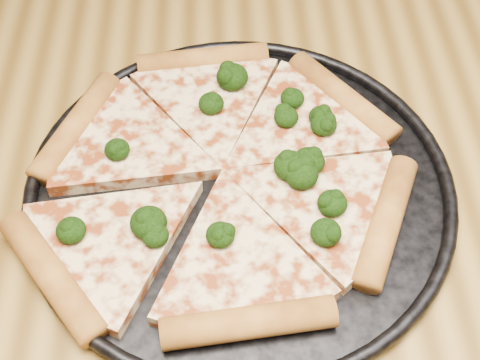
{
  "coord_description": "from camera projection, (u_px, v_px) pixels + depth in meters",
  "views": [
    {
      "loc": [
        -0.11,
        -0.38,
        1.22
      ],
      "look_at": [
        -0.09,
        -0.03,
        0.77
      ],
      "focal_mm": 49.75,
      "sensor_mm": 36.0,
      "label": 1
    }
  ],
  "objects": [
    {
      "name": "broccoli_florets",
      "position": [
        250.0,
        161.0,
        0.57
      ],
      "size": [
        0.24,
        0.21,
        0.02
      ],
      "color": "black",
      "rests_on": "pizza"
    },
    {
      "name": "pizza_pan",
      "position": [
        240.0,
        186.0,
        0.58
      ],
      "size": [
        0.37,
        0.37,
        0.02
      ],
      "color": "black",
      "rests_on": "dining_table"
    },
    {
      "name": "pizza",
      "position": [
        219.0,
        173.0,
        0.58
      ],
      "size": [
        0.35,
        0.33,
        0.03
      ],
      "rotation": [
        0.0,
        0.0,
        0.11
      ],
      "color": "beige",
      "rests_on": "pizza_pan"
    },
    {
      "name": "dining_table",
      "position": [
        329.0,
        221.0,
        0.68
      ],
      "size": [
        1.2,
        0.9,
        0.75
      ],
      "color": "olive",
      "rests_on": "ground"
    }
  ]
}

